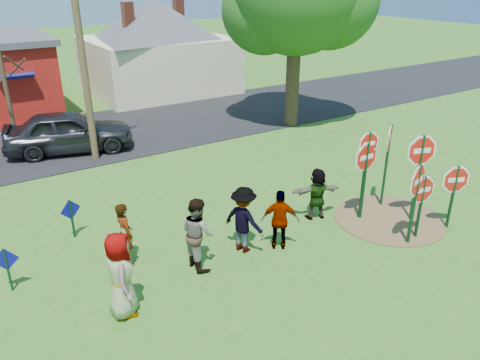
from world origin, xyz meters
The scene contains 22 objects.
ground centered at (0.00, 0.00, 0.00)m, with size 120.00×120.00×0.00m, color #31601B.
road centered at (0.00, 11.50, 0.02)m, with size 120.00×7.50×0.04m, color black.
dirt_patch centered at (4.50, -1.00, 0.01)m, with size 3.20×3.20×0.03m, color brown.
cream_house centered at (5.50, 18.00, 2.92)m, with size 9.40×9.40×6.50m.
stop_sign_a centered at (3.89, -2.19, 1.67)m, with size 1.16×0.36×2.46m.
stop_sign_b centered at (3.85, -0.47, 2.07)m, with size 0.94×0.11×2.82m.
stop_sign_c centered at (5.03, -1.36, 1.93)m, with size 1.13×0.44×2.79m.
stop_sign_d centered at (5.02, -0.23, 2.03)m, with size 0.95×0.65×2.82m.
stop_sign_e centered at (4.31, -2.10, 1.32)m, with size 1.02×0.18×1.96m.
stop_sign_f centered at (5.53, -2.23, 1.40)m, with size 0.99×0.47×2.04m.
stop_sign_g centered at (3.81, -0.48, 1.75)m, with size 1.15×0.08×2.54m.
blue_diamond_c centered at (-5.50, 1.36, 0.70)m, with size 0.57×0.15×1.13m.
blue_diamond_d centered at (-3.65, 3.01, 0.71)m, with size 0.59×0.19×1.15m.
person_a centered at (-3.58, -0.80, 0.97)m, with size 0.95×0.62×1.94m, color #415792.
person_b centered at (-2.85, 1.00, 0.83)m, with size 0.61×0.40×1.66m, color #217662.
person_c centered at (-1.39, -0.07, 0.93)m, with size 0.90×0.70×1.85m, color brown.
person_d centered at (-0.06, -0.07, 0.90)m, with size 1.17×0.67×1.81m, color #323237.
person_e centered at (0.80, -0.50, 0.84)m, with size 0.98×0.41×1.67m, color #562C5C.
person_f centered at (2.73, 0.27, 0.79)m, with size 1.46×0.47×1.57m, color #1D512B.
suv centered at (-1.95, 9.92, 0.88)m, with size 1.98×4.93×1.68m, color #29292E.
utility_pole centered at (-1.38, 8.55, 4.42)m, with size 1.99×0.73×8.40m.
bare_tree_east centered at (-3.66, 12.38, 2.53)m, with size 1.80×1.80×3.90m.
Camera 1 is at (-5.83, -8.94, 6.72)m, focal length 35.00 mm.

